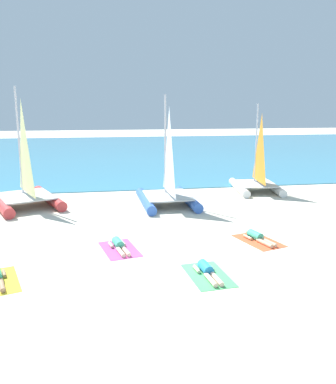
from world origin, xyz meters
name	(u,v)px	position (x,y,z in m)	size (l,w,h in m)	color
ground_plane	(153,194)	(0.00, 10.00, 0.00)	(120.00, 120.00, 0.00)	beige
ocean_water	(128,151)	(0.00, 31.04, 0.03)	(120.00, 40.00, 0.05)	teal
sailboat_red	(25,189)	(-6.46, 8.33, 0.85)	(4.25, 5.12, 5.72)	#CC3838
sailboat_blue	(167,189)	(0.38, 7.44, 0.80)	(2.74, 4.18, 5.35)	blue
sailboat_white	(257,179)	(5.94, 9.77, 0.73)	(2.83, 4.02, 4.91)	white
towel_center_left	(120,249)	(-2.24, 1.59, 0.01)	(1.10, 1.90, 0.01)	#D84C99
sunbather_center_left	(119,245)	(-2.26, 1.65, 0.13)	(0.73, 1.56, 0.30)	#3FB28C
towel_center_right	(208,275)	(0.18, -0.98, 0.01)	(1.10, 1.90, 0.01)	#4CB266
sunbather_center_right	(207,270)	(0.17, -0.91, 0.13)	(0.58, 1.57, 0.30)	#268CCC
towel_rightmost	(258,241)	(2.77, 1.61, 0.01)	(1.10, 1.90, 0.01)	#EA5933
sunbather_rightmost	(257,237)	(2.76, 1.68, 0.13)	(0.81, 1.55, 0.30)	#3FB28C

